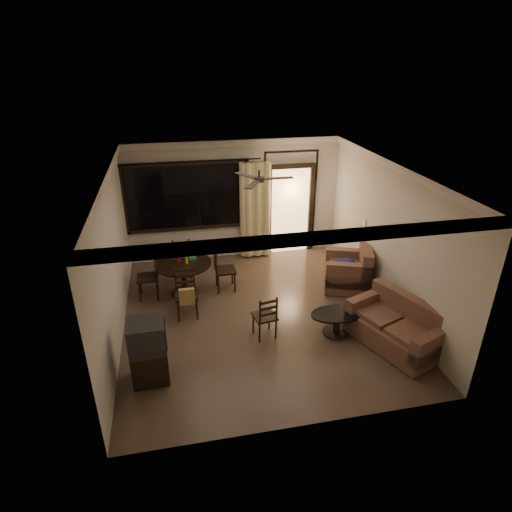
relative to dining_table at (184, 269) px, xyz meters
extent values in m
plane|color=#7F6651|center=(1.33, -1.10, -0.56)|extent=(5.50, 5.50, 0.00)
plane|color=beige|center=(1.33, 1.65, 0.84)|extent=(5.00, 0.00, 5.00)
plane|color=beige|center=(1.33, -3.85, 0.84)|extent=(5.00, 0.00, 5.00)
plane|color=beige|center=(-1.17, -1.10, 0.84)|extent=(0.00, 5.50, 5.50)
plane|color=beige|center=(3.83, -1.10, 0.84)|extent=(0.00, 5.50, 5.50)
plane|color=white|center=(1.33, -1.10, 2.24)|extent=(5.50, 5.50, 0.00)
cube|color=black|center=(0.23, 1.62, 1.01)|extent=(2.70, 0.04, 1.45)
cylinder|color=black|center=(0.33, 1.53, 1.82)|extent=(3.20, 0.03, 0.03)
cube|color=#FFC684|center=(2.68, 1.60, 0.49)|extent=(0.91, 0.03, 2.08)
cube|color=white|center=(3.81, -0.05, 0.74)|extent=(0.02, 0.18, 0.12)
cylinder|color=black|center=(1.33, -1.10, 2.18)|extent=(0.03, 0.03, 0.12)
cylinder|color=black|center=(1.33, -1.10, 2.09)|extent=(0.16, 0.16, 0.08)
cylinder|color=black|center=(0.00, 0.00, 0.13)|extent=(1.13, 1.13, 0.04)
cylinder|color=black|center=(0.00, 0.00, -0.21)|extent=(0.11, 0.11, 0.66)
cylinder|color=black|center=(0.00, 0.00, -0.55)|extent=(0.57, 0.57, 0.03)
cylinder|color=maroon|center=(-0.10, 0.05, 0.26)|extent=(0.06, 0.06, 0.22)
cylinder|color=gold|center=(0.07, -0.05, 0.24)|extent=(0.06, 0.06, 0.18)
cube|color=#227437|center=(0.21, 0.11, 0.17)|extent=(0.14, 0.10, 0.05)
cube|color=black|center=(-0.72, 0.00, -0.11)|extent=(0.42, 0.42, 0.04)
cube|color=black|center=(0.85, 0.00, -0.11)|extent=(0.42, 0.42, 0.04)
cube|color=black|center=(0.00, -0.85, -0.11)|extent=(0.42, 0.42, 0.04)
cube|color=#AE8D4A|center=(0.00, -1.08, -0.01)|extent=(0.28, 0.08, 0.32)
cube|color=black|center=(0.00, 0.80, -0.11)|extent=(0.42, 0.42, 0.04)
cube|color=black|center=(-0.65, -2.50, -0.29)|extent=(0.55, 0.51, 0.55)
cube|color=black|center=(-0.65, -2.50, 0.23)|extent=(0.55, 0.51, 0.49)
cube|color=black|center=(-0.38, -2.49, 0.23)|extent=(0.04, 0.39, 0.33)
cube|color=#3F231D|center=(3.38, -2.48, -0.35)|extent=(1.34, 1.75, 0.39)
cube|color=#3F231D|center=(3.67, -2.37, -0.03)|extent=(0.75, 1.52, 0.63)
cube|color=#3F231D|center=(3.63, -3.12, -0.15)|extent=(0.83, 0.46, 0.49)
cube|color=#3F231D|center=(3.13, -1.84, -0.15)|extent=(0.83, 0.46, 0.49)
cube|color=#3F231D|center=(3.33, -2.50, -0.12)|extent=(1.04, 1.48, 0.12)
cube|color=#3F231D|center=(3.38, -0.42, -0.32)|extent=(1.16, 1.16, 0.43)
cube|color=#3F231D|center=(3.71, -0.54, 0.03)|extent=(0.51, 0.93, 0.70)
cube|color=#3F231D|center=(3.26, -0.76, -0.11)|extent=(0.92, 0.49, 0.54)
cube|color=#3F231D|center=(3.50, -0.09, -0.11)|extent=(0.92, 0.49, 0.54)
cube|color=#3F231D|center=(3.33, -0.41, -0.08)|extent=(0.84, 0.87, 0.13)
ellipsoid|color=#12204F|center=(3.33, -0.41, 0.04)|extent=(0.39, 0.32, 0.11)
ellipsoid|color=black|center=(2.56, -1.95, -0.15)|extent=(0.96, 0.58, 0.03)
cylinder|color=black|center=(2.56, -1.95, -0.36)|extent=(0.11, 0.11, 0.38)
cylinder|color=black|center=(2.56, -1.95, -0.54)|extent=(0.47, 0.47, 0.03)
cube|color=black|center=(1.29, -1.77, -0.16)|extent=(0.43, 0.43, 0.04)
camera|label=1|loc=(-0.11, -7.84, 3.99)|focal=30.00mm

